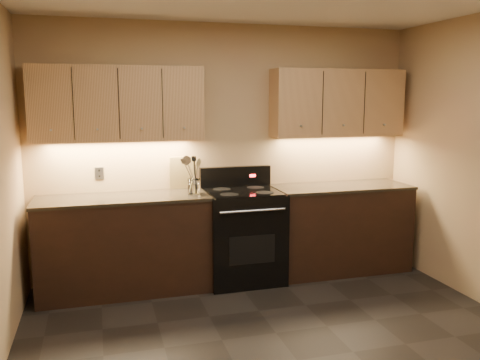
# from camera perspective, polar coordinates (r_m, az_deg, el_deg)

# --- Properties ---
(floor) EXTENTS (4.00, 4.00, 0.00)m
(floor) POSITION_cam_1_polar(r_m,az_deg,el_deg) (3.87, 6.43, -19.48)
(floor) COLOR black
(floor) RESTS_ON ground
(wall_back) EXTENTS (4.00, 0.04, 2.60)m
(wall_back) POSITION_cam_1_polar(r_m,az_deg,el_deg) (5.33, -1.48, 3.25)
(wall_back) COLOR tan
(wall_back) RESTS_ON ground
(counter_left) EXTENTS (1.62, 0.62, 0.93)m
(counter_left) POSITION_cam_1_polar(r_m,az_deg,el_deg) (5.03, -12.88, -7.03)
(counter_left) COLOR black
(counter_left) RESTS_ON ground
(counter_right) EXTENTS (1.46, 0.62, 0.93)m
(counter_right) POSITION_cam_1_polar(r_m,az_deg,el_deg) (5.61, 11.14, -5.27)
(counter_right) COLOR black
(counter_right) RESTS_ON ground
(stove) EXTENTS (0.76, 0.68, 1.14)m
(stove) POSITION_cam_1_polar(r_m,az_deg,el_deg) (5.20, 0.30, -6.12)
(stove) COLOR black
(stove) RESTS_ON ground
(upper_cab_left) EXTENTS (1.60, 0.30, 0.70)m
(upper_cab_left) POSITION_cam_1_polar(r_m,az_deg,el_deg) (4.99, -13.53, 8.34)
(upper_cab_left) COLOR tan
(upper_cab_left) RESTS_ON wall_back
(upper_cab_right) EXTENTS (1.44, 0.30, 0.70)m
(upper_cab_right) POSITION_cam_1_polar(r_m,az_deg,el_deg) (5.57, 10.87, 8.51)
(upper_cab_right) COLOR tan
(upper_cab_right) RESTS_ON wall_back
(outlet_plate) EXTENTS (0.08, 0.01, 0.12)m
(outlet_plate) POSITION_cam_1_polar(r_m,az_deg,el_deg) (5.18, -15.52, 0.73)
(outlet_plate) COLOR #B2B5BA
(outlet_plate) RESTS_ON wall_back
(utensil_crock) EXTENTS (0.12, 0.12, 0.15)m
(utensil_crock) POSITION_cam_1_polar(r_m,az_deg,el_deg) (4.95, -5.20, -0.77)
(utensil_crock) COLOR white
(utensil_crock) RESTS_ON counter_left
(cutting_board) EXTENTS (0.27, 0.08, 0.34)m
(cutting_board) POSITION_cam_1_polar(r_m,az_deg,el_deg) (5.23, -6.49, 0.83)
(cutting_board) COLOR tan
(cutting_board) RESTS_ON counter_left
(wooden_spoon) EXTENTS (0.16, 0.10, 0.34)m
(wooden_spoon) POSITION_cam_1_polar(r_m,az_deg,el_deg) (4.93, -5.62, 0.51)
(wooden_spoon) COLOR tan
(wooden_spoon) RESTS_ON utensil_crock
(black_turner) EXTENTS (0.10, 0.19, 0.38)m
(black_turner) POSITION_cam_1_polar(r_m,az_deg,el_deg) (4.90, -5.01, 0.69)
(black_turner) COLOR black
(black_turner) RESTS_ON utensil_crock
(steel_spatula) EXTENTS (0.23, 0.11, 0.39)m
(steel_spatula) POSITION_cam_1_polar(r_m,az_deg,el_deg) (4.95, -4.82, 0.83)
(steel_spatula) COLOR silver
(steel_spatula) RESTS_ON utensil_crock
(steel_skimmer) EXTENTS (0.21, 0.11, 0.37)m
(steel_skimmer) POSITION_cam_1_polar(r_m,az_deg,el_deg) (4.94, -4.74, 0.68)
(steel_skimmer) COLOR silver
(steel_skimmer) RESTS_ON utensil_crock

